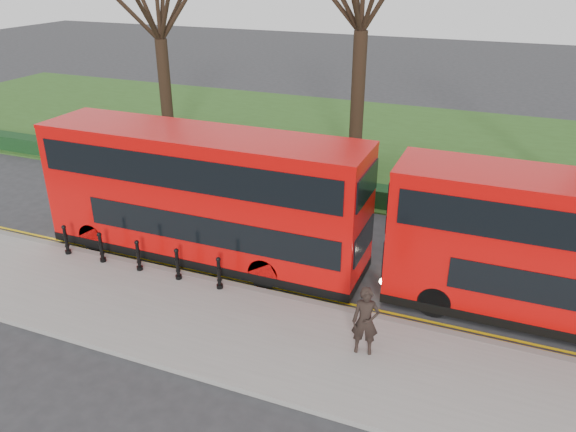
% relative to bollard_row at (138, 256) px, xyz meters
% --- Properties ---
extents(ground, '(120.00, 120.00, 0.00)m').
position_rel_bollard_row_xyz_m(ground, '(1.79, 1.35, -0.65)').
color(ground, '#28282B').
rests_on(ground, ground).
extents(pavement, '(60.00, 4.00, 0.15)m').
position_rel_bollard_row_xyz_m(pavement, '(1.79, -1.65, -0.57)').
color(pavement, gray).
rests_on(pavement, ground).
extents(kerb, '(60.00, 0.25, 0.16)m').
position_rel_bollard_row_xyz_m(kerb, '(1.79, 0.35, -0.57)').
color(kerb, slate).
rests_on(kerb, ground).
extents(grass_verge, '(60.00, 18.00, 0.06)m').
position_rel_bollard_row_xyz_m(grass_verge, '(1.79, 16.35, -0.62)').
color(grass_verge, '#2B4D19').
rests_on(grass_verge, ground).
extents(hedge, '(60.00, 0.90, 0.80)m').
position_rel_bollard_row_xyz_m(hedge, '(1.79, 8.15, -0.25)').
color(hedge, black).
rests_on(hedge, ground).
extents(yellow_line_outer, '(60.00, 0.10, 0.01)m').
position_rel_bollard_row_xyz_m(yellow_line_outer, '(1.79, 0.65, -0.64)').
color(yellow_line_outer, yellow).
rests_on(yellow_line_outer, ground).
extents(yellow_line_inner, '(60.00, 0.10, 0.01)m').
position_rel_bollard_row_xyz_m(yellow_line_inner, '(1.79, 0.85, -0.64)').
color(yellow_line_inner, yellow).
rests_on(yellow_line_inner, ground).
extents(bollard_row, '(5.91, 0.15, 1.00)m').
position_rel_bollard_row_xyz_m(bollard_row, '(0.00, 0.00, 0.00)').
color(bollard_row, black).
rests_on(bollard_row, pavement).
extents(bus_lead, '(10.80, 2.48, 4.29)m').
position_rel_bollard_row_xyz_m(bus_lead, '(1.35, 1.87, 1.51)').
color(bus_lead, '#C30807').
rests_on(bus_lead, ground).
extents(pedestrian, '(0.75, 0.57, 1.84)m').
position_rel_bollard_row_xyz_m(pedestrian, '(7.67, -1.28, 0.42)').
color(pedestrian, black).
rests_on(pedestrian, pavement).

